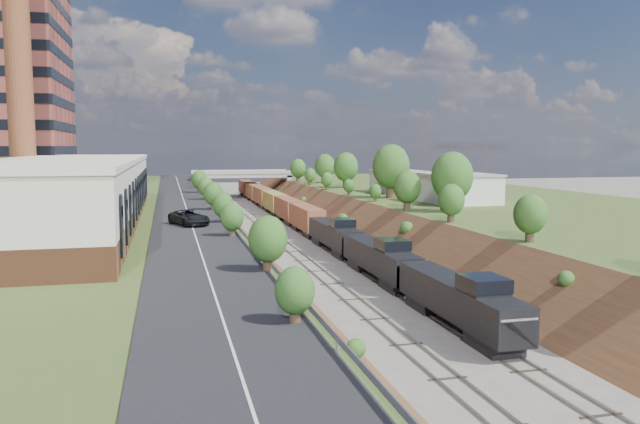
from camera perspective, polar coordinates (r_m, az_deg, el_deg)
ground at (r=39.12m, az=14.78°, el=-13.95°), size 400.00×400.00×0.00m
platform_left at (r=94.03m, az=-22.97°, el=-1.02°), size 44.00×180.00×5.00m
platform_right at (r=105.84m, az=15.00°, el=-0.02°), size 44.00×180.00×5.00m
embankment_left at (r=93.38m, az=-9.45°, el=-2.22°), size 10.00×180.00×10.00m
embankment_right at (r=97.51m, az=3.55°, el=-1.80°), size 10.00×180.00×10.00m
rail_left_track at (r=94.36m, az=-4.36°, el=-2.02°), size 1.58×180.00×0.18m
rail_right_track at (r=95.34m, az=-1.27°, el=-1.92°), size 1.58×180.00×0.18m
road at (r=92.58m, az=-12.28°, el=0.80°), size 8.00×180.00×0.10m
guardrail at (r=92.53m, az=-9.75°, el=1.16°), size 0.10×171.00×0.70m
commercial_building at (r=71.07m, az=-21.97°, el=1.76°), size 14.30×62.30×7.00m
smokestack at (r=90.79m, az=-25.89°, el=12.86°), size 3.20×3.20×40.00m
overpass at (r=155.44m, az=-7.20°, el=2.89°), size 24.50×8.30×7.40m
white_building_near at (r=94.02m, az=12.35°, el=2.07°), size 9.00×12.00×4.00m
white_building_far at (r=113.97m, az=7.24°, el=2.72°), size 8.00×10.00×3.60m
tree_right_large at (r=80.27m, az=11.98°, el=3.13°), size 5.25×5.25×7.61m
tree_left_crest at (r=52.90m, az=-7.11°, el=-0.75°), size 2.45×2.45×3.55m
freight_train at (r=108.48m, az=-2.86°, el=0.28°), size 2.74×140.57×4.55m
suv at (r=66.13m, az=-11.88°, el=-0.49°), size 4.60×6.31×1.59m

